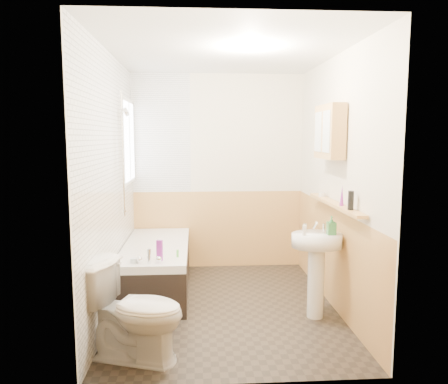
{
  "coord_description": "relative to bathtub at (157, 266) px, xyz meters",
  "views": [
    {
      "loc": [
        -0.29,
        -4.23,
        1.71
      ],
      "look_at": [
        0.0,
        0.15,
        1.15
      ],
      "focal_mm": 35.0,
      "sensor_mm": 36.0,
      "label": 1
    }
  ],
  "objects": [
    {
      "name": "floor",
      "position": [
        0.73,
        -0.53,
        -0.27
      ],
      "size": [
        2.8,
        2.8,
        0.0
      ],
      "primitive_type": "plane",
      "color": "black",
      "rests_on": "ground"
    },
    {
      "name": "ceiling",
      "position": [
        0.73,
        -0.53,
        2.23
      ],
      "size": [
        2.8,
        2.8,
        0.0
      ],
      "primitive_type": "plane",
      "rotation": [
        3.14,
        0.0,
        0.0
      ],
      "color": "white",
      "rests_on": "ground"
    },
    {
      "name": "wall_back",
      "position": [
        0.73,
        0.88,
        0.98
      ],
      "size": [
        2.2,
        0.02,
        2.5
      ],
      "primitive_type": "cube",
      "color": "beige",
      "rests_on": "ground"
    },
    {
      "name": "wall_front",
      "position": [
        0.73,
        -1.94,
        0.98
      ],
      "size": [
        2.2,
        0.02,
        2.5
      ],
      "primitive_type": "cube",
      "color": "beige",
      "rests_on": "ground"
    },
    {
      "name": "wall_left",
      "position": [
        -0.38,
        -0.53,
        0.98
      ],
      "size": [
        0.02,
        2.8,
        2.5
      ],
      "primitive_type": "cube",
      "color": "beige",
      "rests_on": "ground"
    },
    {
      "name": "wall_right",
      "position": [
        1.84,
        -0.53,
        0.98
      ],
      "size": [
        0.02,
        2.8,
        2.5
      ],
      "primitive_type": "cube",
      "color": "beige",
      "rests_on": "ground"
    },
    {
      "name": "wainscot_right",
      "position": [
        1.82,
        -0.53,
        0.23
      ],
      "size": [
        0.01,
        2.8,
        1.0
      ],
      "primitive_type": "cube",
      "color": "tan",
      "rests_on": "wall_right"
    },
    {
      "name": "wainscot_front",
      "position": [
        0.73,
        -1.92,
        0.23
      ],
      "size": [
        2.2,
        0.01,
        1.0
      ],
      "primitive_type": "cube",
      "color": "tan",
      "rests_on": "wall_front"
    },
    {
      "name": "wainscot_back",
      "position": [
        0.73,
        0.86,
        0.23
      ],
      "size": [
        2.2,
        0.01,
        1.0
      ],
      "primitive_type": "cube",
      "color": "tan",
      "rests_on": "wall_back"
    },
    {
      "name": "tile_cladding_left",
      "position": [
        -0.36,
        -0.53,
        0.98
      ],
      "size": [
        0.01,
        2.8,
        2.5
      ],
      "primitive_type": "cube",
      "color": "white",
      "rests_on": "wall_left"
    },
    {
      "name": "tile_return_back",
      "position": [
        0.0,
        0.86,
        1.48
      ],
      "size": [
        0.75,
        0.01,
        1.5
      ],
      "primitive_type": "cube",
      "color": "white",
      "rests_on": "wall_back"
    },
    {
      "name": "window",
      "position": [
        -0.33,
        0.42,
        1.38
      ],
      "size": [
        0.03,
        0.79,
        0.99
      ],
      "color": "white",
      "rests_on": "wall_left"
    },
    {
      "name": "bathtub",
      "position": [
        0.0,
        0.0,
        0.0
      ],
      "size": [
        0.7,
        1.68,
        0.66
      ],
      "color": "black",
      "rests_on": "floor"
    },
    {
      "name": "shower_riser",
      "position": [
        -0.31,
        -0.12,
        1.36
      ],
      "size": [
        0.11,
        0.09,
        1.31
      ],
      "color": "silver",
      "rests_on": "wall_left"
    },
    {
      "name": "toilet",
      "position": [
        -0.03,
        -1.53,
        0.11
      ],
      "size": [
        0.87,
        0.66,
        0.76
      ],
      "primitive_type": "imported",
      "rotation": [
        0.0,
        0.0,
        1.25
      ],
      "color": "white",
      "rests_on": "floor"
    },
    {
      "name": "sink",
      "position": [
        1.57,
        -0.84,
        0.31
      ],
      "size": [
        0.47,
        0.38,
        0.92
      ],
      "rotation": [
        0.0,
        0.0,
        -0.09
      ],
      "color": "white",
      "rests_on": "floor"
    },
    {
      "name": "pine_shelf",
      "position": [
        1.77,
        -0.71,
        0.79
      ],
      "size": [
        0.1,
        1.41,
        0.03
      ],
      "primitive_type": "cube",
      "color": "tan",
      "rests_on": "wall_right"
    },
    {
      "name": "medicine_cabinet",
      "position": [
        1.74,
        -0.56,
        1.48
      ],
      "size": [
        0.15,
        0.58,
        0.52
      ],
      "color": "tan",
      "rests_on": "wall_right"
    },
    {
      "name": "foam_can",
      "position": [
        1.77,
        -1.14,
        0.89
      ],
      "size": [
        0.05,
        0.05,
        0.17
      ],
      "primitive_type": "cylinder",
      "rotation": [
        0.0,
        0.0,
        0.06
      ],
      "color": "black",
      "rests_on": "pine_shelf"
    },
    {
      "name": "green_bottle",
      "position": [
        1.77,
        -0.91,
        0.91
      ],
      "size": [
        0.05,
        0.05,
        0.19
      ],
      "primitive_type": "cone",
      "rotation": [
        0.0,
        0.0,
        0.24
      ],
      "color": "purple",
      "rests_on": "pine_shelf"
    },
    {
      "name": "black_jar",
      "position": [
        1.77,
        -0.29,
        0.83
      ],
      "size": [
        0.09,
        0.09,
        0.05
      ],
      "primitive_type": "cylinder",
      "rotation": [
        0.0,
        0.0,
        -0.41
      ],
      "color": "silver",
      "rests_on": "pine_shelf"
    },
    {
      "name": "soap_bottle",
      "position": [
        1.69,
        -0.89,
        0.58
      ],
      "size": [
        0.09,
        0.18,
        0.08
      ],
      "primitive_type": "imported",
      "rotation": [
        0.0,
        0.0,
        -0.05
      ],
      "color": "#388447",
      "rests_on": "sink"
    },
    {
      "name": "clear_bottle",
      "position": [
        1.43,
        -0.91,
        0.58
      ],
      "size": [
        0.04,
        0.04,
        0.1
      ],
      "primitive_type": "cylinder",
      "rotation": [
        0.0,
        0.0,
        -0.16
      ],
      "color": "silver",
      "rests_on": "sink"
    },
    {
      "name": "blue_gel",
      "position": [
        0.09,
        -0.64,
        0.35
      ],
      "size": [
        0.06,
        0.05,
        0.2
      ],
      "primitive_type": "cube",
      "rotation": [
        0.0,
        0.0,
        -0.28
      ],
      "color": "purple",
      "rests_on": "bathtub"
    },
    {
      "name": "cream_jar",
      "position": [
        -0.14,
        -0.71,
        0.27
      ],
      "size": [
        0.08,
        0.08,
        0.04
      ],
      "primitive_type": "cylinder",
      "rotation": [
        0.0,
        0.0,
        -0.14
      ],
      "color": "silver",
      "rests_on": "bathtub"
    },
    {
      "name": "orange_bottle",
      "position": [
        0.26,
        -0.54,
        0.29
      ],
      "size": [
        0.03,
        0.03,
        0.07
      ],
      "primitive_type": "cylinder",
      "rotation": [
        0.0,
        0.0,
        0.28
      ],
      "color": "#59C647",
      "rests_on": "bathtub"
    }
  ]
}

